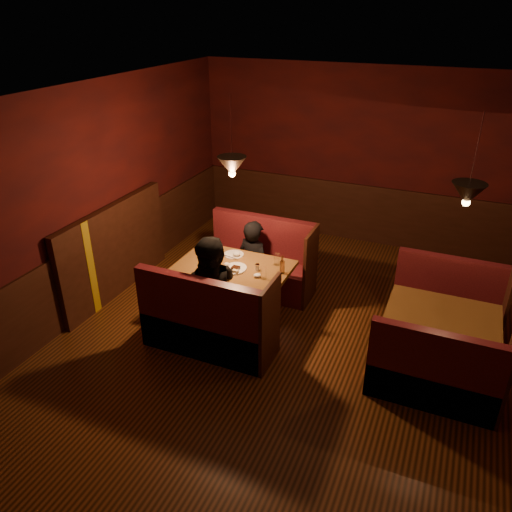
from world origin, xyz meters
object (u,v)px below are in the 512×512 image
at_px(second_table, 441,324).
at_px(main_table, 236,277).
at_px(diner_a, 254,247).
at_px(main_bench_far, 261,267).
at_px(second_bench_near, 434,378).
at_px(main_bench_near, 208,327).
at_px(diner_b, 214,279).
at_px(second_bench_far, 446,308).

bearing_deg(second_table, main_table, -178.26).
distance_m(main_table, diner_a, 0.66).
bearing_deg(main_bench_far, diner_a, -103.36).
distance_m(second_table, second_bench_near, 0.74).
bearing_deg(second_table, main_bench_near, -160.47).
bearing_deg(diner_a, second_table, -174.87).
height_order(main_bench_near, second_table, main_bench_near).
bearing_deg(diner_b, second_table, -2.16).
xyz_separation_m(main_table, second_bench_near, (2.54, -0.64, -0.29)).
xyz_separation_m(second_bench_far, diner_a, (-2.57, -0.15, 0.43)).
bearing_deg(diner_b, second_bench_far, 11.64).
distance_m(second_bench_near, diner_b, 2.61).
height_order(second_bench_far, second_bench_near, same).
relative_size(main_table, main_bench_near, 0.91).
relative_size(second_bench_far, diner_a, 0.91).
distance_m(main_bench_near, diner_a, 1.50).
distance_m(main_bench_far, main_bench_near, 1.62).
bearing_deg(main_table, diner_b, -90.40).
bearing_deg(main_table, diner_a, 92.02).
xyz_separation_m(second_bench_far, diner_b, (-2.55, -1.36, 0.55)).
bearing_deg(diner_a, main_table, 109.72).
bearing_deg(main_table, main_bench_far, 88.83).
distance_m(diner_a, diner_b, 1.21).
bearing_deg(second_bench_far, main_table, -162.68).
distance_m(main_bench_near, diner_b, 0.57).
xyz_separation_m(main_table, main_bench_far, (0.02, 0.81, -0.25)).
bearing_deg(diner_b, main_table, 73.22).
xyz_separation_m(second_bench_near, diner_b, (-2.55, 0.08, 0.55)).
height_order(main_bench_far, main_bench_near, same).
xyz_separation_m(main_bench_far, diner_b, (-0.02, -1.37, 0.51)).
xyz_separation_m(main_bench_far, diner_a, (-0.04, -0.16, 0.39)).
height_order(second_bench_near, diner_a, diner_a).
bearing_deg(main_bench_far, second_bench_far, -0.31).
height_order(second_table, second_bench_near, second_bench_near).
bearing_deg(second_table, second_bench_far, 87.80).
height_order(second_bench_far, diner_b, diner_b).
bearing_deg(main_bench_far, main_bench_near, -90.00).
distance_m(second_table, second_bench_far, 0.74).
bearing_deg(diner_b, main_bench_near, -101.69).
distance_m(main_table, main_bench_near, 0.85).
height_order(main_bench_near, second_bench_far, main_bench_near).
relative_size(main_bench_near, second_bench_far, 1.18).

